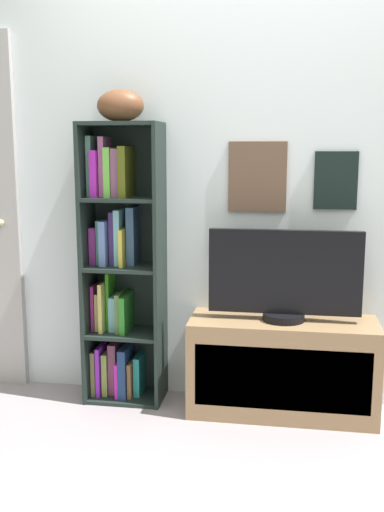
% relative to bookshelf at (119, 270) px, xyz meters
% --- Properties ---
extents(ground, '(5.20, 5.20, 0.04)m').
position_rel_bookshelf_xyz_m(ground, '(0.74, -0.99, -0.77)').
color(ground, gray).
extents(back_wall, '(4.80, 0.08, 2.37)m').
position_rel_bookshelf_xyz_m(back_wall, '(0.75, 0.14, 0.44)').
color(back_wall, silver).
rests_on(back_wall, ground).
extents(bookshelf, '(0.43, 0.28, 1.55)m').
position_rel_bookshelf_xyz_m(bookshelf, '(0.00, 0.00, 0.00)').
color(bookshelf, black).
rests_on(bookshelf, ground).
extents(football, '(0.27, 0.20, 0.17)m').
position_rel_bookshelf_xyz_m(football, '(0.04, -0.03, 0.89)').
color(football, brown).
rests_on(football, bookshelf).
extents(tv_stand, '(0.99, 0.37, 0.52)m').
position_rel_bookshelf_xyz_m(tv_stand, '(0.92, -0.08, -0.49)').
color(tv_stand, '#8C6C4A').
rests_on(tv_stand, ground).
extents(television, '(0.80, 0.22, 0.48)m').
position_rel_bookshelf_xyz_m(television, '(0.92, -0.08, 0.01)').
color(television, black).
rests_on(television, tv_stand).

